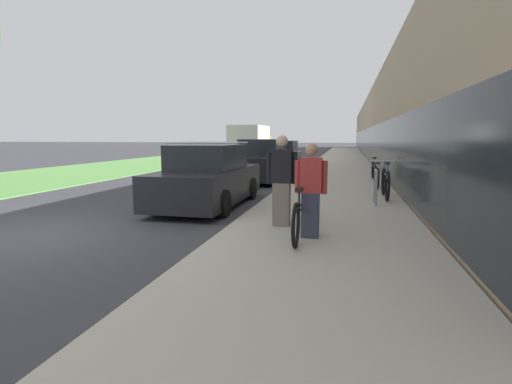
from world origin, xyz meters
The scene contains 15 objects.
ground_plane centered at (0.00, 0.00, 0.00)m, with size 220.00×220.00×0.00m, color #38383D.
sidewalk_slab centered at (5.15, 21.00, 0.05)m, with size 3.55×70.00×0.10m.
storefront_facade centered at (11.95, 29.00, 2.49)m, with size 10.01×70.00×5.00m.
lawn_strip centered at (-7.25, 25.00, 0.01)m, with size 6.96×70.00×0.03m.
tandem_bicycle centered at (4.78, 1.14, 0.47)m, with size 0.52×2.77×0.85m.
person_rider centered at (4.93, 0.78, 0.87)m, with size 0.52×0.20×1.52m.
person_bystander centered at (4.34, 1.52, 0.93)m, with size 0.56×0.22×1.64m.
bike_rack_hoop centered at (6.17, 4.31, 0.62)m, with size 0.05×0.60×0.84m.
cruiser_bike_nearest centered at (6.50, 5.48, 0.51)m, with size 0.52×1.91×0.98m.
cruiser_bike_middle centered at (6.44, 7.81, 0.46)m, with size 0.52×1.69×0.83m.
cruiser_bike_farthest centered at (6.49, 10.16, 0.47)m, with size 0.52×1.73×0.87m.
parked_sedan_curbside centered at (2.11, 3.81, 0.69)m, with size 1.82×4.28×1.60m.
vintage_roadster_curbside centered at (2.26, 9.70, 0.74)m, with size 1.75×4.43×1.63m.
parked_sedan_far centered at (2.11, 15.45, 0.69)m, with size 1.75×4.23×1.52m.
moving_truck centered at (-2.11, 25.89, 1.32)m, with size 2.49×6.08×2.59m.
Camera 1 is at (5.47, -5.58, 1.72)m, focal length 28.00 mm.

